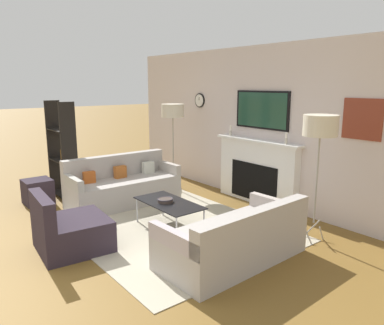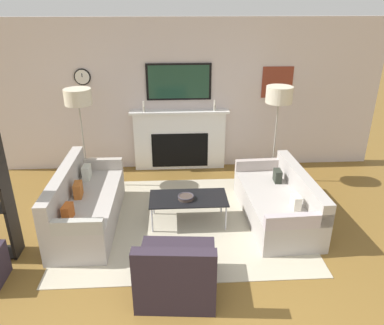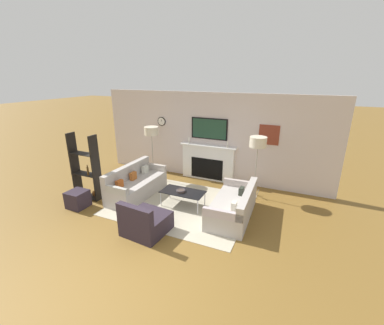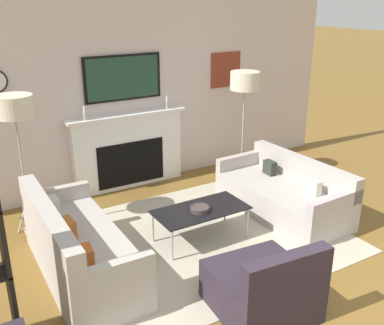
# 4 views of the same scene
# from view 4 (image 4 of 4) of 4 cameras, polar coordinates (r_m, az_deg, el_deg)

# --- Properties ---
(fireplace_wall) EXTENTS (7.33, 0.28, 2.70)m
(fireplace_wall) POSITION_cam_4_polar(r_m,az_deg,el_deg) (6.60, -8.63, 7.12)
(fireplace_wall) COLOR silver
(fireplace_wall) RESTS_ON ground_plane
(area_rug) EXTENTS (3.38, 2.64, 0.01)m
(area_rug) POSITION_cam_4_polar(r_m,az_deg,el_deg) (5.39, 0.33, -9.75)
(area_rug) COLOR #B9AF96
(area_rug) RESTS_ON ground_plane
(couch_left) EXTENTS (0.78, 1.90, 0.83)m
(couch_left) POSITION_cam_4_polar(r_m,az_deg,el_deg) (4.77, -14.30, -10.66)
(couch_left) COLOR #B1A9A3
(couch_left) RESTS_ON ground_plane
(couch_right) EXTENTS (0.93, 1.82, 0.71)m
(couch_right) POSITION_cam_4_polar(r_m,az_deg,el_deg) (6.02, 11.67, -4.05)
(couch_right) COLOR #B1A9A3
(couch_right) RESTS_ON ground_plane
(armchair) EXTENTS (0.90, 0.90, 0.76)m
(armchair) POSITION_cam_4_polar(r_m,az_deg,el_deg) (4.23, 9.07, -15.49)
(armchair) COLOR #2D242F
(armchair) RESTS_ON ground_plane
(coffee_table) EXTENTS (1.09, 0.55, 0.40)m
(coffee_table) POSITION_cam_4_polar(r_m,az_deg,el_deg) (5.22, 1.12, -6.19)
(coffee_table) COLOR black
(coffee_table) RESTS_ON ground_plane
(decorative_bowl) EXTENTS (0.23, 0.23, 0.06)m
(decorative_bowl) POSITION_cam_4_polar(r_m,az_deg,el_deg) (5.15, 0.99, -5.87)
(decorative_bowl) COLOR #453832
(decorative_bowl) RESTS_ON coffee_table
(floor_lamp_left) EXTENTS (0.43, 0.43, 1.69)m
(floor_lamp_left) POSITION_cam_4_polar(r_m,az_deg,el_deg) (5.41, -21.67, 6.43)
(floor_lamp_left) COLOR #9E998E
(floor_lamp_left) RESTS_ON ground_plane
(floor_lamp_right) EXTENTS (0.43, 0.43, 1.69)m
(floor_lamp_right) POSITION_cam_4_polar(r_m,az_deg,el_deg) (6.69, 6.73, 10.11)
(floor_lamp_right) COLOR #9E998E
(floor_lamp_right) RESTS_ON ground_plane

